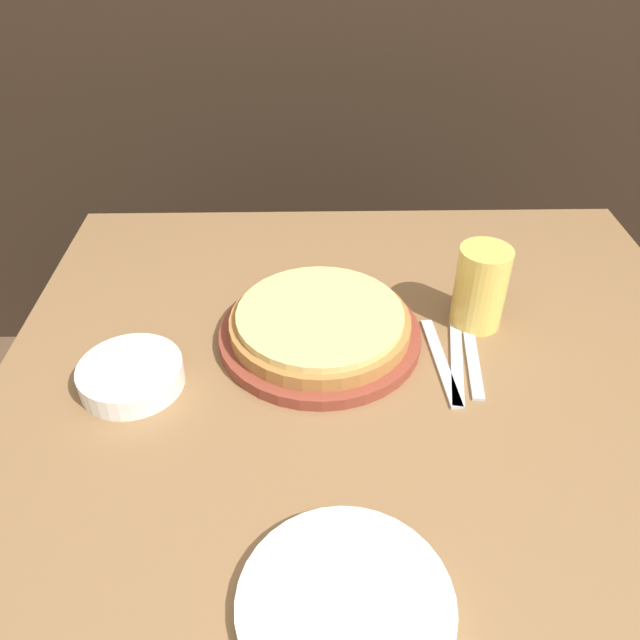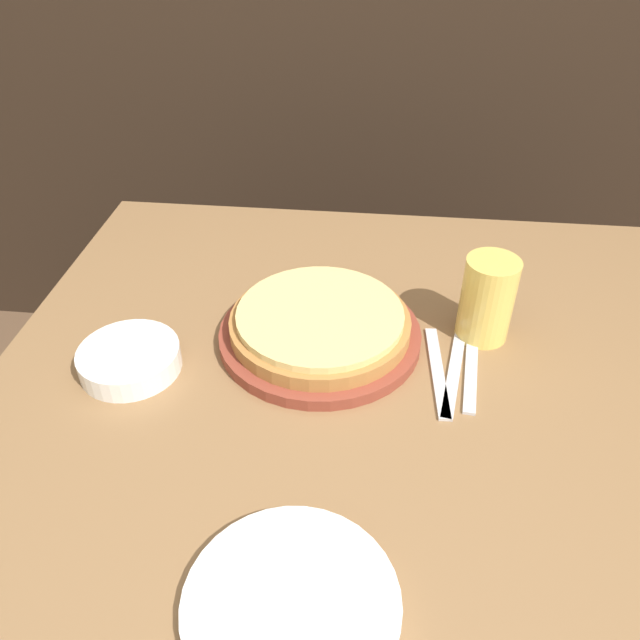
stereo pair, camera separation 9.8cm
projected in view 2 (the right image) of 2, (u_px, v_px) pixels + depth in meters
ground_plane at (348, 630)px, 1.41m from camera, size 12.00×12.00×0.00m
dining_table at (354, 529)px, 1.17m from camera, size 1.13×1.04×0.78m
pizza_on_board at (320, 327)px, 0.99m from camera, size 0.32×0.32×0.06m
beer_glass at (488, 296)px, 0.97m from camera, size 0.08×0.08×0.14m
dinner_plate at (291, 604)px, 0.65m from camera, size 0.23×0.23×0.02m
side_bowl at (130, 359)px, 0.94m from camera, size 0.15×0.15×0.04m
fork at (437, 371)px, 0.94m from camera, size 0.03×0.20×0.00m
dinner_knife at (454, 372)px, 0.94m from camera, size 0.05×0.20×0.00m
spoon at (471, 373)px, 0.94m from camera, size 0.04×0.17×0.00m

